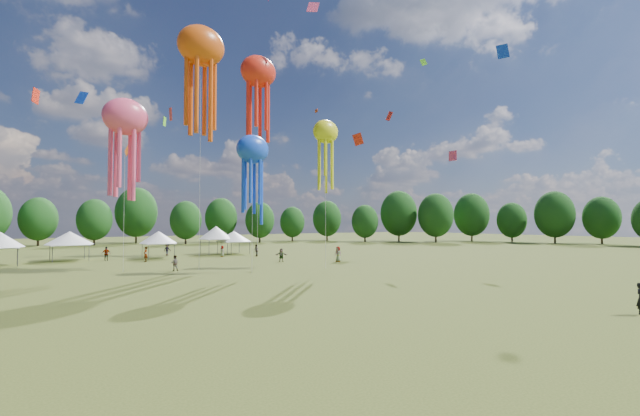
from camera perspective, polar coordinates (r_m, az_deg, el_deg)
ground at (r=22.25m, az=29.23°, el=-14.65°), size 300.00×300.00×0.00m
spectator_near at (r=46.45m, az=-18.90°, el=-7.01°), size 0.92×0.81×1.59m
spectators_far at (r=59.92m, az=-13.01°, el=-5.81°), size 24.52×24.09×1.92m
festival_tents at (r=64.72m, az=-22.06°, el=-3.56°), size 34.77×8.86×4.39m
show_kites at (r=53.92m, az=-15.25°, el=13.93°), size 38.51×22.55×30.11m
small_kites at (r=58.76m, az=-14.02°, el=22.54°), size 71.80×58.00×45.78m
treeline at (r=73.37m, az=-23.69°, el=-0.56°), size 201.57×95.24×13.43m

